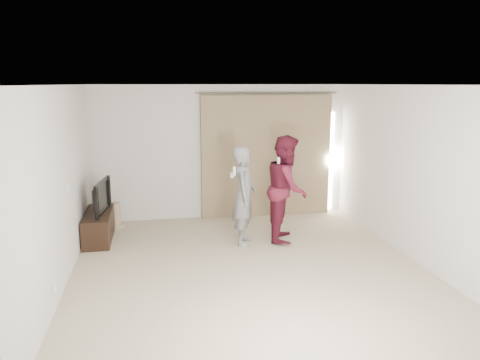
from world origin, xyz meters
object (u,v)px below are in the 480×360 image
tv_console (99,226)px  person_woman (287,188)px  person_man (244,196)px  tv (97,197)px

tv_console → person_woman: person_woman is taller
tv_console → person_man: 2.55m
tv → tv_console: bearing=0.0°
person_man → tv: bearing=165.1°
tv → person_man: size_ratio=0.59×
tv_console → tv: bearing=0.0°
person_woman → tv_console: bearing=170.1°
tv → person_man: person_man is taller
tv_console → person_man: size_ratio=0.76×
person_man → person_woman: bearing=7.0°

